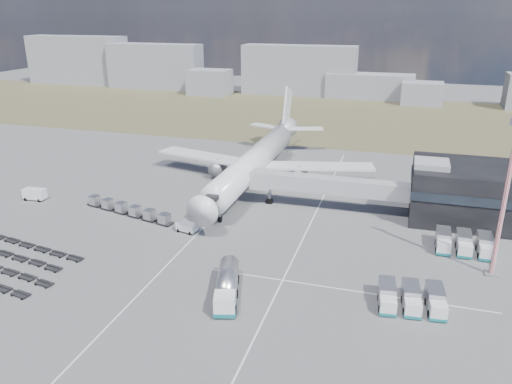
# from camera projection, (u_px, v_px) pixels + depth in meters

# --- Properties ---
(ground) EXTENTS (420.00, 420.00, 0.00)m
(ground) POSITION_uv_depth(u_px,v_px,m) (201.00, 243.00, 83.26)
(ground) COLOR #565659
(ground) RESTS_ON ground
(grass_strip) EXTENTS (420.00, 90.00, 0.01)m
(grass_strip) POSITION_uv_depth(u_px,v_px,m) (318.00, 115.00, 182.07)
(grass_strip) COLOR brown
(grass_strip) RESTS_ON ground
(lane_markings) EXTENTS (47.12, 110.00, 0.01)m
(lane_markings) POSITION_uv_depth(u_px,v_px,m) (262.00, 242.00, 83.31)
(lane_markings) COLOR silver
(lane_markings) RESTS_ON ground
(terminal) EXTENTS (30.40, 16.40, 11.00)m
(terminal) POSITION_uv_depth(u_px,v_px,m) (496.00, 194.00, 90.05)
(terminal) COLOR black
(terminal) RESTS_ON ground
(jet_bridge) EXTENTS (30.30, 3.80, 7.05)m
(jet_bridge) POSITION_uv_depth(u_px,v_px,m) (318.00, 184.00, 95.56)
(jet_bridge) COLOR #939399
(jet_bridge) RESTS_ON ground
(airliner) EXTENTS (51.59, 64.53, 17.62)m
(airliner) POSITION_uv_depth(u_px,v_px,m) (257.00, 159.00, 110.51)
(airliner) COLOR silver
(airliner) RESTS_ON ground
(skyline) EXTENTS (317.84, 25.84, 23.77)m
(skyline) POSITION_uv_depth(u_px,v_px,m) (256.00, 74.00, 226.86)
(skyline) COLOR gray
(skyline) RESTS_ON ground
(fuel_tanker) EXTENTS (5.74, 11.41, 3.58)m
(fuel_tanker) POSITION_uv_depth(u_px,v_px,m) (227.00, 285.00, 67.02)
(fuel_tanker) COLOR silver
(fuel_tanker) RESTS_ON ground
(pushback_tug) EXTENTS (3.88, 2.66, 1.57)m
(pushback_tug) POSITION_uv_depth(u_px,v_px,m) (187.00, 228.00, 87.06)
(pushback_tug) COLOR silver
(pushback_tug) RESTS_ON ground
(utility_van) EXTENTS (4.62, 2.28, 2.39)m
(utility_van) POSITION_uv_depth(u_px,v_px,m) (35.00, 194.00, 101.44)
(utility_van) COLOR silver
(utility_van) RESTS_ON ground
(catering_truck) EXTENTS (3.19, 6.72, 3.00)m
(catering_truck) POSITION_uv_depth(u_px,v_px,m) (291.00, 176.00, 111.26)
(catering_truck) COLOR silver
(catering_truck) RESTS_ON ground
(service_trucks_near) EXTENTS (8.85, 7.06, 2.51)m
(service_trucks_near) POSITION_uv_depth(u_px,v_px,m) (411.00, 298.00, 64.85)
(service_trucks_near) COLOR silver
(service_trucks_near) RESTS_ON ground
(service_trucks_far) EXTENTS (8.54, 6.49, 2.58)m
(service_trucks_far) POSITION_uv_depth(u_px,v_px,m) (464.00, 243.00, 79.94)
(service_trucks_far) COLOR silver
(service_trucks_far) RESTS_ON ground
(uld_row) EXTENTS (20.48, 6.73, 1.88)m
(uld_row) POSITION_uv_depth(u_px,v_px,m) (128.00, 209.00, 94.08)
(uld_row) COLOR black
(uld_row) RESTS_ON ground
(floodlight_mast) EXTENTS (2.20, 1.80, 23.26)m
(floodlight_mast) POSITION_uv_depth(u_px,v_px,m) (505.00, 201.00, 69.27)
(floodlight_mast) COLOR red
(floodlight_mast) RESTS_ON ground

